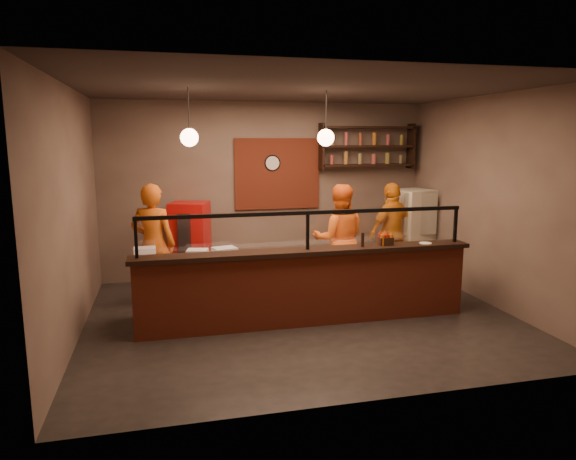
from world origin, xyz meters
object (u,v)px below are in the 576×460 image
object	(u,v)px
cook_right	(392,233)
condiment_caddy	(385,241)
pizza_dough	(318,252)
wall_clock	(272,163)
cook_mid	(339,239)
fridge	(411,233)
pepper_mill	(363,240)
cook_left	(153,244)
red_cooler	(190,243)

from	to	relation	value
cook_right	condiment_caddy	world-z (taller)	cook_right
pizza_dough	condiment_caddy	distance (m)	0.99
pizza_dough	condiment_caddy	xyz separation A→B (m)	(0.87, -0.43, 0.21)
wall_clock	cook_mid	distance (m)	2.05
wall_clock	cook_mid	bearing A→B (deg)	-60.88
fridge	condiment_caddy	xyz separation A→B (m)	(-1.45, -2.04, 0.31)
cook_right	condiment_caddy	distance (m)	1.93
wall_clock	pepper_mill	distance (m)	3.01
cook_left	condiment_caddy	world-z (taller)	cook_left
cook_mid	pepper_mill	distance (m)	1.35
cook_right	red_cooler	size ratio (longest dim) A/B	1.23
wall_clock	pizza_dough	world-z (taller)	wall_clock
red_cooler	fridge	bearing A→B (deg)	13.14
cook_right	pepper_mill	bearing A→B (deg)	33.09
cook_left	condiment_caddy	size ratio (longest dim) A/B	9.61
wall_clock	pepper_mill	world-z (taller)	wall_clock
condiment_caddy	cook_left	bearing A→B (deg)	156.11
condiment_caddy	pizza_dough	bearing A→B (deg)	153.46
fridge	pizza_dough	world-z (taller)	fridge
cook_mid	cook_right	size ratio (longest dim) A/B	1.02
pepper_mill	cook_left	bearing A→B (deg)	152.57
cook_left	pizza_dough	bearing A→B (deg)	176.15
cook_right	fridge	xyz separation A→B (m)	(0.55, 0.34, -0.08)
cook_left	cook_mid	xyz separation A→B (m)	(2.96, -0.15, -0.03)
red_cooler	cook_right	bearing A→B (deg)	6.87
cook_left	pizza_dough	distance (m)	2.54
cook_left	condiment_caddy	distance (m)	3.51
red_cooler	pizza_dough	xyz separation A→B (m)	(1.73, -1.98, 0.18)
cook_mid	red_cooler	world-z (taller)	cook_mid
pizza_dough	pepper_mill	world-z (taller)	pepper_mill
red_cooler	pizza_dough	world-z (taller)	red_cooler
red_cooler	pepper_mill	distance (m)	3.35
fridge	red_cooler	xyz separation A→B (m)	(-4.05, 0.38, -0.08)
wall_clock	cook_mid	world-z (taller)	wall_clock
cook_right	condiment_caddy	xyz separation A→B (m)	(-0.90, -1.70, 0.22)
cook_right	fridge	size ratio (longest dim) A/B	1.10
cook_right	pepper_mill	distance (m)	2.18
cook_mid	condiment_caddy	bearing A→B (deg)	112.78
red_cooler	pizza_dough	size ratio (longest dim) A/B	2.86
red_cooler	condiment_caddy	bearing A→B (deg)	-24.42
cook_mid	fridge	bearing A→B (deg)	-143.63
wall_clock	fridge	distance (m)	2.90
cook_left	red_cooler	bearing A→B (deg)	-102.24
cook_mid	wall_clock	bearing A→B (deg)	-48.91
cook_mid	condiment_caddy	distance (m)	1.31
wall_clock	red_cooler	distance (m)	2.09
wall_clock	cook_right	distance (m)	2.51
cook_left	cook_right	bearing A→B (deg)	-157.10
wall_clock	cook_left	size ratio (longest dim) A/B	0.16
wall_clock	fridge	size ratio (longest dim) A/B	0.19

